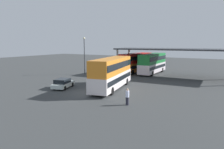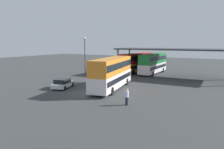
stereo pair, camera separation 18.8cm
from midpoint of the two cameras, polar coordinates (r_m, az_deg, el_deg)
name	(u,v)px [view 1 (the left image)]	position (r m, az deg, el deg)	size (l,w,h in m)	color
ground_plane	(89,93)	(26.96, -6.52, -5.02)	(140.00, 140.00, 0.00)	#36393A
double_decker_main	(112,72)	(28.85, -0.18, 0.67)	(4.57, 11.20, 4.27)	white
parked_hatchback	(63,83)	(30.29, -13.40, -2.38)	(2.85, 4.31, 1.35)	silver
double_decker_near_canopy	(136,62)	(45.21, 6.37, 3.41)	(3.58, 10.84, 4.09)	orange
double_decker_mid_row	(153,63)	(44.05, 10.88, 3.17)	(2.51, 10.37, 4.10)	silver
depot_canopy	(177,50)	(40.49, 17.18, 6.34)	(23.15, 7.89, 5.27)	#33353A
lamppost_tall	(84,51)	(42.51, -7.68, 6.39)	(0.44, 0.44, 7.44)	#33353A
pedestrian_waiting	(127,97)	(21.59, 3.94, -6.09)	(0.38, 0.38, 1.73)	#262633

